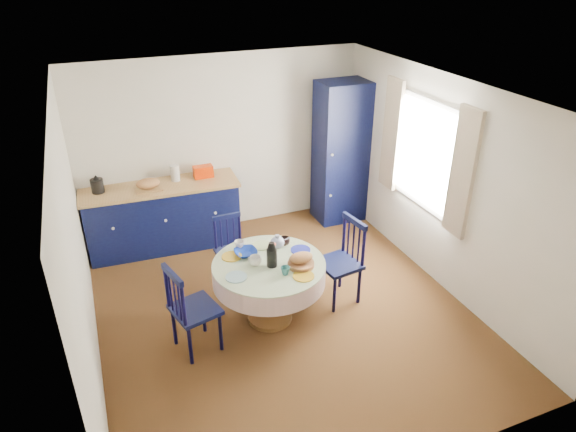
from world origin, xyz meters
name	(u,v)px	position (x,y,z in m)	size (l,w,h in m)	color
floor	(282,310)	(0.00, 0.00, 0.00)	(4.50, 4.50, 0.00)	black
ceiling	(281,93)	(0.00, 0.00, 2.50)	(4.50, 4.50, 0.00)	white
wall_back	(223,145)	(0.00, 2.25, 1.25)	(4.00, 0.02, 2.50)	beige
wall_left	(77,252)	(-2.00, 0.00, 1.25)	(0.02, 4.50, 2.50)	beige
wall_right	(441,184)	(2.00, 0.00, 1.25)	(0.02, 4.50, 2.50)	beige
window	(426,154)	(1.95, 0.30, 1.52)	(0.10, 1.74, 1.45)	white
kitchen_counter	(163,215)	(-0.96, 1.96, 0.47)	(2.08, 0.74, 1.16)	black
pantry_cabinet	(341,153)	(1.66, 1.85, 1.04)	(0.73, 0.54, 2.08)	black
dining_table	(270,272)	(-0.17, -0.08, 0.61)	(1.21, 1.21, 1.01)	#564018
chair_left	(191,309)	(-1.07, -0.24, 0.51)	(0.53, 0.54, 1.00)	black
chair_far	(232,250)	(-0.34, 0.81, 0.44)	(0.40, 0.38, 0.86)	black
chair_right	(342,261)	(0.72, -0.03, 0.52)	(0.50, 0.51, 1.02)	black
mug_a	(255,261)	(-0.32, -0.05, 0.78)	(0.13, 0.13, 0.10)	silver
mug_b	(285,271)	(-0.10, -0.34, 0.77)	(0.09, 0.09, 0.09)	#327476
mug_c	(285,241)	(0.12, 0.22, 0.78)	(0.12, 0.12, 0.09)	black
mug_d	(239,245)	(-0.38, 0.31, 0.78)	(0.11, 0.11, 0.10)	silver
cobalt_bowl	(246,253)	(-0.36, 0.17, 0.76)	(0.25, 0.25, 0.06)	navy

